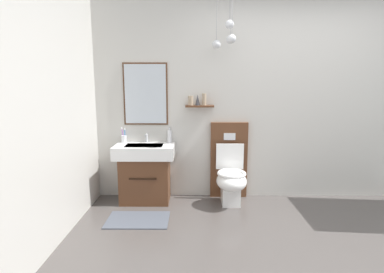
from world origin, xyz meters
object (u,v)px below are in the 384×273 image
(toothbrush_cup, at_px, (124,138))
(soap_dispenser, at_px, (170,136))
(vanity_sink_left, at_px, (145,171))
(toilet, at_px, (230,173))

(toothbrush_cup, distance_m, soap_dispenser, 0.60)
(vanity_sink_left, xyz_separation_m, toothbrush_cup, (-0.29, 0.15, 0.39))
(toilet, distance_m, toothbrush_cup, 1.44)
(soap_dispenser, bearing_deg, vanity_sink_left, -151.53)
(vanity_sink_left, xyz_separation_m, toilet, (1.08, -0.01, -0.02))
(vanity_sink_left, relative_size, toilet, 0.74)
(toothbrush_cup, bearing_deg, soap_dispenser, 0.94)
(soap_dispenser, bearing_deg, toilet, -12.39)
(toothbrush_cup, height_order, soap_dispenser, toothbrush_cup)
(toothbrush_cup, bearing_deg, toilet, -6.70)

